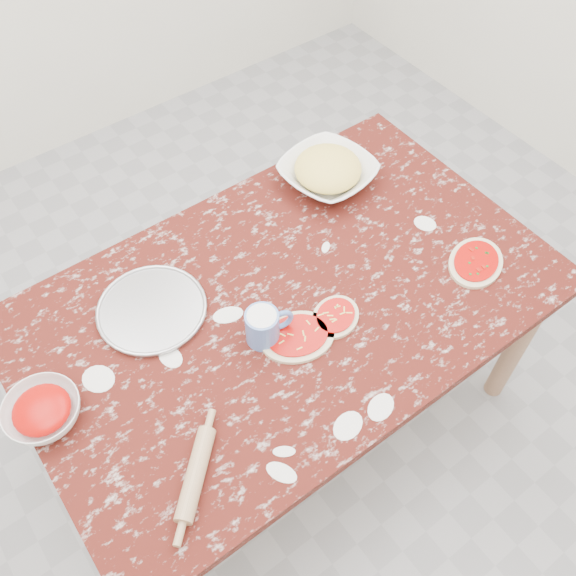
# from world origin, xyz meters

# --- Properties ---
(ground) EXTENTS (4.00, 4.00, 0.00)m
(ground) POSITION_xyz_m (0.00, 0.00, 0.00)
(ground) COLOR gray
(worktable) EXTENTS (1.60, 1.00, 0.75)m
(worktable) POSITION_xyz_m (0.00, 0.00, 0.67)
(worktable) COLOR #3F110C
(worktable) RESTS_ON ground
(pizza_tray) EXTENTS (0.41, 0.41, 0.01)m
(pizza_tray) POSITION_xyz_m (-0.35, 0.20, 0.76)
(pizza_tray) COLOR #B2B2B7
(pizza_tray) RESTS_ON worktable
(sauce_bowl) EXTENTS (0.24, 0.24, 0.06)m
(sauce_bowl) POSITION_xyz_m (-0.74, 0.06, 0.78)
(sauce_bowl) COLOR white
(sauce_bowl) RESTS_ON worktable
(cheese_bowl) EXTENTS (0.35, 0.35, 0.08)m
(cheese_bowl) POSITION_xyz_m (0.41, 0.32, 0.79)
(cheese_bowl) COLOR white
(cheese_bowl) RESTS_ON worktable
(flour_mug) EXTENTS (0.14, 0.10, 0.11)m
(flour_mug) POSITION_xyz_m (-0.14, -0.07, 0.81)
(flour_mug) COLOR #4F74BE
(flour_mug) RESTS_ON worktable
(pizza_left) EXTENTS (0.26, 0.23, 0.02)m
(pizza_left) POSITION_xyz_m (-0.06, -0.13, 0.76)
(pizza_left) COLOR beige
(pizza_left) RESTS_ON worktable
(pizza_mid) EXTENTS (0.19, 0.18, 0.02)m
(pizza_mid) POSITION_xyz_m (0.07, -0.14, 0.76)
(pizza_mid) COLOR beige
(pizza_mid) RESTS_ON worktable
(pizza_right) EXTENTS (0.26, 0.23, 0.02)m
(pizza_right) POSITION_xyz_m (0.55, -0.24, 0.76)
(pizza_right) COLOR beige
(pizza_right) RESTS_ON worktable
(rolling_pin) EXTENTS (0.20, 0.20, 0.05)m
(rolling_pin) POSITION_xyz_m (-0.51, -0.31, 0.77)
(rolling_pin) COLOR tan
(rolling_pin) RESTS_ON worktable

